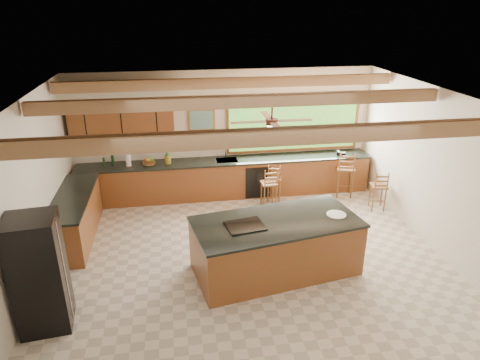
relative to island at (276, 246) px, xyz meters
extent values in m
plane|color=beige|center=(-0.42, 0.39, -0.50)|extent=(7.20, 7.20, 0.00)
cube|color=beige|center=(-0.42, 3.64, 1.00)|extent=(7.20, 0.04, 3.00)
cube|color=beige|center=(-0.42, -2.86, 1.00)|extent=(7.20, 0.04, 3.00)
cube|color=beige|center=(-4.02, 0.39, 1.00)|extent=(0.04, 6.50, 3.00)
cube|color=beige|center=(3.18, 0.39, 1.00)|extent=(0.04, 6.50, 3.00)
cube|color=#9E6F4F|center=(-0.42, 0.39, 2.50)|extent=(7.20, 6.50, 0.04)
cube|color=#926C49|center=(-0.42, -1.21, 2.36)|extent=(7.10, 0.15, 0.22)
cube|color=#926C49|center=(-0.42, 0.89, 2.36)|extent=(7.10, 0.15, 0.22)
cube|color=#926C49|center=(-0.42, 2.69, 2.36)|extent=(7.10, 0.15, 0.22)
cube|color=brown|center=(-2.77, 3.45, 1.40)|extent=(2.30, 0.35, 0.70)
cube|color=beige|center=(-2.77, 3.38, 2.00)|extent=(2.60, 0.50, 0.48)
cylinder|color=#FFEABF|center=(-3.47, 3.38, 1.77)|extent=(0.10, 0.10, 0.01)
cylinder|color=#FFEABF|center=(-2.07, 3.38, 1.77)|extent=(0.10, 0.10, 0.01)
cube|color=#70C646|center=(1.28, 3.61, 1.17)|extent=(3.20, 0.04, 1.30)
cube|color=#AA7734|center=(-0.97, 3.61, 1.35)|extent=(0.64, 0.03, 0.54)
cube|color=#3F7154|center=(-0.97, 3.59, 1.35)|extent=(0.54, 0.01, 0.44)
cube|color=brown|center=(-0.42, 3.30, -0.06)|extent=(7.00, 0.65, 0.88)
cube|color=black|center=(-0.42, 3.30, 0.40)|extent=(7.04, 0.69, 0.04)
cube|color=brown|center=(-3.68, 1.74, -0.06)|extent=(0.65, 2.35, 0.88)
cube|color=black|center=(-3.68, 1.74, 0.40)|extent=(0.69, 2.39, 0.04)
cube|color=black|center=(0.28, 2.97, -0.08)|extent=(0.60, 0.02, 0.78)
cube|color=silver|center=(-0.42, 3.30, 0.41)|extent=(0.50, 0.38, 0.03)
cylinder|color=silver|center=(-0.42, 3.50, 0.57)|extent=(0.03, 0.03, 0.30)
cylinder|color=silver|center=(-0.42, 3.40, 0.70)|extent=(0.03, 0.20, 0.03)
cylinder|color=white|center=(-2.70, 3.26, 0.57)|extent=(0.12, 0.12, 0.29)
cylinder|color=#17391A|center=(-3.26, 3.35, 0.53)|extent=(0.06, 0.06, 0.20)
cylinder|color=#17391A|center=(-3.08, 3.46, 0.53)|extent=(0.06, 0.06, 0.22)
cube|color=black|center=(2.43, 3.25, 0.47)|extent=(0.25, 0.22, 0.10)
cube|color=brown|center=(0.00, 0.00, -0.02)|extent=(2.97, 1.75, 0.94)
cube|color=black|center=(0.00, 0.00, 0.47)|extent=(3.02, 1.80, 0.04)
cube|color=black|center=(-0.56, -0.10, 0.50)|extent=(0.70, 0.59, 0.02)
cylinder|color=white|center=(1.08, 0.05, 0.50)|extent=(0.34, 0.34, 0.02)
cube|color=black|center=(-3.64, -0.81, 0.39)|extent=(0.75, 0.74, 1.76)
cube|color=silver|center=(-3.30, -0.81, 0.39)|extent=(0.02, 0.05, 1.62)
cube|color=brown|center=(0.45, 2.53, 0.09)|extent=(0.36, 0.36, 0.04)
cylinder|color=brown|center=(0.31, 2.39, -0.21)|extent=(0.03, 0.03, 0.57)
cylinder|color=brown|center=(0.59, 2.39, -0.21)|extent=(0.03, 0.03, 0.57)
cylinder|color=brown|center=(0.31, 2.67, -0.21)|extent=(0.03, 0.03, 0.57)
cylinder|color=brown|center=(0.59, 2.67, -0.21)|extent=(0.03, 0.03, 0.57)
cube|color=brown|center=(0.65, 2.84, 0.07)|extent=(0.42, 0.42, 0.04)
cylinder|color=brown|center=(0.52, 2.71, -0.22)|extent=(0.03, 0.03, 0.55)
cylinder|color=brown|center=(0.79, 2.71, -0.22)|extent=(0.03, 0.03, 0.55)
cylinder|color=brown|center=(0.52, 2.98, -0.22)|extent=(0.03, 0.03, 0.55)
cylinder|color=brown|center=(0.79, 2.98, -0.22)|extent=(0.03, 0.03, 0.55)
cube|color=brown|center=(2.42, 2.84, 0.21)|extent=(0.52, 0.52, 0.04)
cylinder|color=brown|center=(2.25, 2.68, -0.15)|extent=(0.04, 0.04, 0.68)
cylinder|color=brown|center=(2.58, 2.68, -0.15)|extent=(0.04, 0.04, 0.68)
cylinder|color=brown|center=(2.25, 3.01, -0.15)|extent=(0.04, 0.04, 0.68)
cylinder|color=brown|center=(2.58, 3.01, -0.15)|extent=(0.04, 0.04, 0.68)
cube|color=brown|center=(2.88, 2.00, 0.08)|extent=(0.39, 0.39, 0.04)
cylinder|color=brown|center=(2.75, 1.87, -0.22)|extent=(0.03, 0.03, 0.56)
cylinder|color=brown|center=(3.02, 1.87, -0.22)|extent=(0.03, 0.03, 0.56)
cylinder|color=brown|center=(2.75, 2.14, -0.22)|extent=(0.03, 0.03, 0.56)
cylinder|color=brown|center=(3.02, 2.14, -0.22)|extent=(0.03, 0.03, 0.56)
camera|label=1|loc=(-1.64, -6.25, 3.94)|focal=32.00mm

